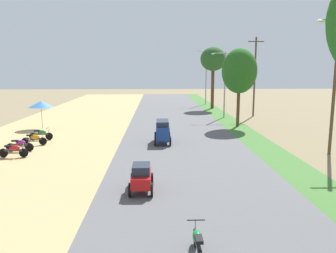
% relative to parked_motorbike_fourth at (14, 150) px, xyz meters
% --- Properties ---
extents(parked_motorbike_fourth, '(1.80, 0.54, 0.94)m').
position_rel_parked_motorbike_fourth_xyz_m(parked_motorbike_fourth, '(0.00, 0.00, 0.00)').
color(parked_motorbike_fourth, black).
rests_on(parked_motorbike_fourth, dirt_shoulder).
extents(parked_motorbike_fifth, '(1.80, 0.54, 0.94)m').
position_rel_parked_motorbike_fourth_xyz_m(parked_motorbike_fifth, '(-0.21, 1.54, 0.00)').
color(parked_motorbike_fifth, black).
rests_on(parked_motorbike_fifth, dirt_shoulder).
extents(parked_motorbike_sixth, '(1.80, 0.54, 0.94)m').
position_rel_parked_motorbike_fourth_xyz_m(parked_motorbike_sixth, '(0.07, 3.42, 0.00)').
color(parked_motorbike_sixth, black).
rests_on(parked_motorbike_sixth, dirt_shoulder).
extents(parked_motorbike_seventh, '(1.80, 0.54, 0.94)m').
position_rel_parked_motorbike_fourth_xyz_m(parked_motorbike_seventh, '(-0.05, 5.24, 0.00)').
color(parked_motorbike_seventh, black).
rests_on(parked_motorbike_seventh, dirt_shoulder).
extents(vendor_umbrella, '(2.20, 2.20, 2.52)m').
position_rel_parked_motorbike_fourth_xyz_m(vendor_umbrella, '(-1.64, 10.34, 1.75)').
color(vendor_umbrella, '#99999E').
rests_on(vendor_umbrella, dirt_shoulder).
extents(median_tree_second, '(3.27, 3.27, 7.30)m').
position_rel_parked_motorbike_fourth_xyz_m(median_tree_second, '(16.57, 11.01, 4.70)').
color(median_tree_second, '#4C351E').
rests_on(median_tree_second, median_strip).
extents(median_tree_third, '(3.44, 3.44, 8.32)m').
position_rel_parked_motorbike_fourth_xyz_m(median_tree_third, '(16.55, 25.81, 6.12)').
color(median_tree_third, '#4C351E').
rests_on(median_tree_third, median_strip).
extents(streetlamp_mid, '(3.16, 0.20, 7.25)m').
position_rel_parked_motorbike_fourth_xyz_m(streetlamp_mid, '(16.45, 17.02, 3.72)').
color(streetlamp_mid, gray).
rests_on(streetlamp_mid, median_strip).
extents(streetlamp_far, '(3.16, 0.20, 8.16)m').
position_rel_parked_motorbike_fourth_xyz_m(streetlamp_far, '(16.45, 31.44, 4.19)').
color(streetlamp_far, gray).
rests_on(streetlamp_far, median_strip).
extents(utility_pole_near, '(1.80, 0.20, 8.97)m').
position_rel_parked_motorbike_fourth_xyz_m(utility_pole_near, '(20.04, 0.35, 4.12)').
color(utility_pole_near, brown).
rests_on(utility_pole_near, ground).
extents(utility_pole_far, '(1.80, 0.20, 9.00)m').
position_rel_parked_motorbike_fourth_xyz_m(utility_pole_far, '(20.10, 18.17, 4.14)').
color(utility_pole_far, brown).
rests_on(utility_pole_far, ground).
extents(car_hatchback_red, '(1.04, 2.00, 1.23)m').
position_rel_parked_motorbike_fourth_xyz_m(car_hatchback_red, '(8.14, -6.19, 0.19)').
color(car_hatchback_red, red).
rests_on(car_hatchback_red, road_strip).
extents(car_van_blue, '(1.19, 2.41, 1.67)m').
position_rel_parked_motorbike_fourth_xyz_m(car_van_blue, '(9.27, 3.70, 0.47)').
color(car_van_blue, navy).
rests_on(car_van_blue, road_strip).
extents(motorbike_ahead_second, '(0.54, 1.80, 0.94)m').
position_rel_parked_motorbike_fourth_xyz_m(motorbike_ahead_second, '(9.99, -11.68, 0.02)').
color(motorbike_ahead_second, black).
rests_on(motorbike_ahead_second, road_strip).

